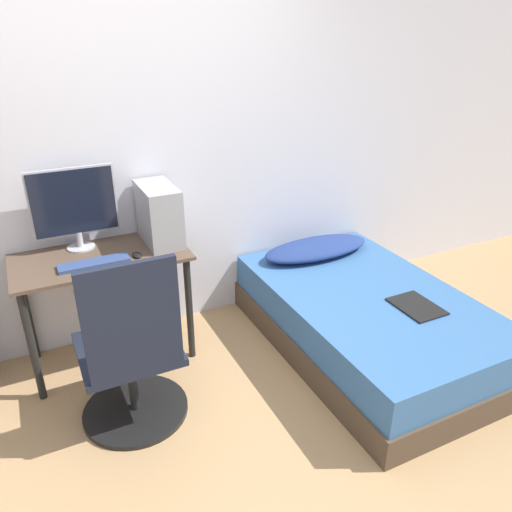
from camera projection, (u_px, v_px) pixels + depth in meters
name	position (u px, v px, depth m)	size (l,w,h in m)	color
ground_plane	(219.00, 469.00, 2.52)	(14.00, 14.00, 0.00)	tan
wall_back	(124.00, 159.00, 3.18)	(8.00, 0.05, 2.50)	silver
desk	(103.00, 274.00, 3.10)	(1.04, 0.55, 0.75)	brown
office_chair	(132.00, 364.00, 2.66)	(0.59, 0.59, 1.06)	black
bed	(367.00, 320.00, 3.38)	(1.15, 1.84, 0.42)	#4C3D2D
pillow	(317.00, 248.00, 3.80)	(0.87, 0.36, 0.11)	navy
magazine	(417.00, 306.00, 3.13)	(0.24, 0.32, 0.01)	black
monitor	(74.00, 205.00, 3.03)	(0.51, 0.17, 0.52)	#B7B7BC
keyboard	(94.00, 263.00, 2.93)	(0.41, 0.11, 0.02)	#33477A
pc_tower	(159.00, 214.00, 3.16)	(0.21, 0.41, 0.38)	#99999E
mouse	(137.00, 255.00, 3.03)	(0.06, 0.09, 0.02)	black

